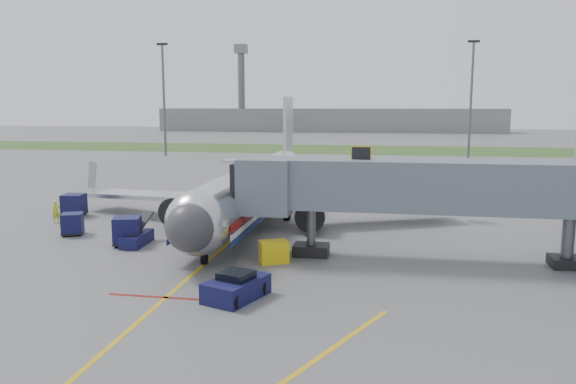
% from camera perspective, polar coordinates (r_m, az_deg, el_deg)
% --- Properties ---
extents(ground, '(400.00, 400.00, 0.00)m').
position_cam_1_polar(ground, '(32.19, -9.61, -8.18)').
color(ground, '#565659').
rests_on(ground, ground).
extents(grass_strip, '(300.00, 25.00, 0.01)m').
position_cam_1_polar(grass_strip, '(119.79, 4.88, 4.36)').
color(grass_strip, '#2D4C1E').
rests_on(grass_strip, ground).
extents(apron_markings, '(21.52, 50.00, 0.01)m').
position_cam_1_polar(apron_markings, '(25.73, -15.23, -12.80)').
color(apron_markings, gold).
rests_on(apron_markings, ground).
extents(airliner, '(32.10, 35.67, 10.25)m').
position_cam_1_polar(airliner, '(45.93, -3.36, 0.44)').
color(airliner, silver).
rests_on(airliner, ground).
extents(jet_bridge, '(25.30, 4.00, 6.90)m').
position_cam_1_polar(jet_bridge, '(34.40, 13.81, 0.42)').
color(jet_bridge, slate).
rests_on(jet_bridge, ground).
extents(light_mast_left, '(2.00, 0.44, 20.40)m').
position_cam_1_polar(light_mast_left, '(106.92, -12.50, 9.42)').
color(light_mast_left, '#595B60').
rests_on(light_mast_left, ground).
extents(light_mast_right, '(2.00, 0.44, 20.40)m').
position_cam_1_polar(light_mast_right, '(104.98, 18.11, 9.21)').
color(light_mast_right, '#595B60').
rests_on(light_mast_right, ground).
extents(distant_terminal, '(120.00, 14.00, 8.00)m').
position_cam_1_polar(distant_terminal, '(200.08, 4.07, 7.32)').
color(distant_terminal, slate).
rests_on(distant_terminal, ground).
extents(control_tower, '(4.00, 4.00, 30.00)m').
position_cam_1_polar(control_tower, '(200.58, -4.76, 11.12)').
color(control_tower, '#595B60').
rests_on(control_tower, ground).
extents(pushback_tug, '(3.03, 3.75, 1.36)m').
position_cam_1_polar(pushback_tug, '(27.84, -5.28, -9.60)').
color(pushback_tug, black).
rests_on(pushback_tug, ground).
extents(baggage_cart_a, '(2.22, 2.22, 1.92)m').
position_cam_1_polar(baggage_cart_a, '(39.28, -16.01, -3.82)').
color(baggage_cart_a, black).
rests_on(baggage_cart_a, ground).
extents(baggage_cart_b, '(1.92, 1.92, 1.59)m').
position_cam_1_polar(baggage_cart_b, '(43.64, -21.05, -3.04)').
color(baggage_cart_b, black).
rests_on(baggage_cart_b, ground).
extents(baggage_cart_c, '(1.93, 1.93, 1.88)m').
position_cam_1_polar(baggage_cart_c, '(50.87, -20.92, -1.24)').
color(baggage_cart_c, black).
rests_on(baggage_cart_c, ground).
extents(belt_loader, '(1.42, 3.90, 1.88)m').
position_cam_1_polar(belt_loader, '(39.34, -15.07, -4.52)').
color(belt_loader, black).
rests_on(belt_loader, ground).
extents(ground_power_cart, '(1.97, 1.69, 1.33)m').
position_cam_1_polar(ground_power_cart, '(33.75, -1.47, -6.10)').
color(ground_power_cart, yellow).
rests_on(ground_power_cart, ground).
extents(ramp_worker, '(0.70, 0.76, 1.75)m').
position_cam_1_polar(ramp_worker, '(48.71, -22.50, -1.86)').
color(ramp_worker, '#C1D919').
rests_on(ramp_worker, ground).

